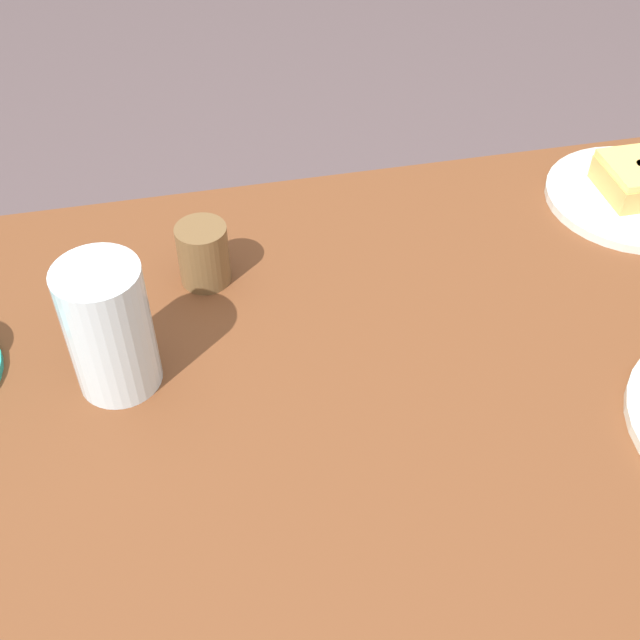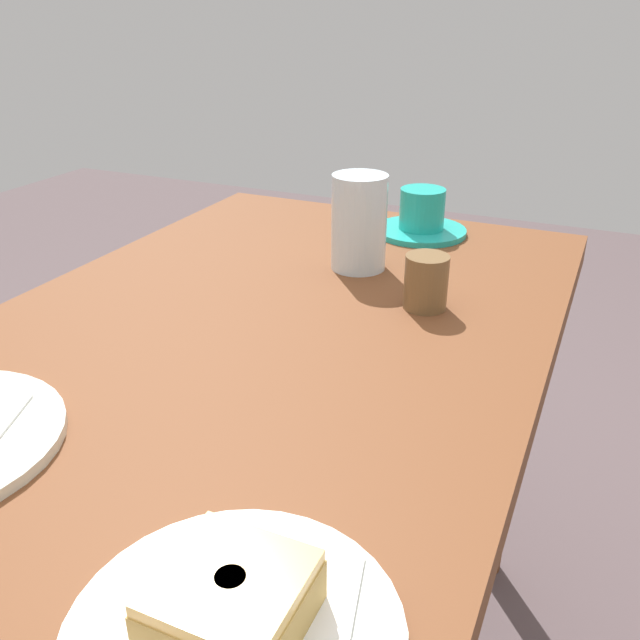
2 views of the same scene
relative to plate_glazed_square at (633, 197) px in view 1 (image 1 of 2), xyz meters
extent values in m
cube|color=brown|center=(-0.30, -0.20, -0.03)|extent=(1.23, 0.67, 0.05)
cylinder|color=brown|center=(-0.84, 0.06, -0.38)|extent=(0.05, 0.05, 0.65)
cylinder|color=silver|center=(0.00, 0.00, 0.00)|extent=(0.21, 0.21, 0.01)
cube|color=white|center=(0.00, 0.00, 0.01)|extent=(0.17, 0.17, 0.00)
cube|color=tan|center=(0.00, 0.00, 0.02)|extent=(0.09, 0.09, 0.03)
cylinder|color=silver|center=(-0.62, -0.16, 0.06)|extent=(0.08, 0.08, 0.14)
cylinder|color=brown|center=(-0.53, -0.03, 0.03)|extent=(0.06, 0.06, 0.07)
camera|label=1|loc=(-0.54, -0.71, 0.58)|focal=45.00mm
camera|label=2|loc=(0.24, 0.17, 0.35)|focal=38.03mm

